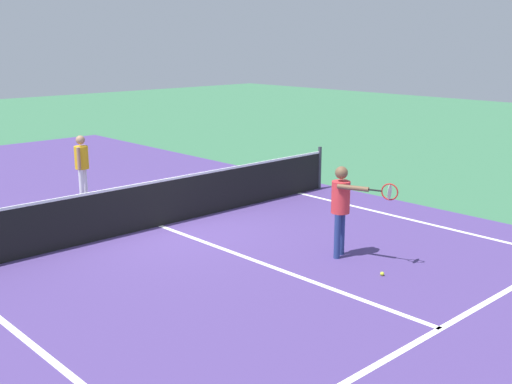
{
  "coord_description": "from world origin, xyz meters",
  "views": [
    {
      "loc": [
        -6.96,
        -10.3,
        3.7
      ],
      "look_at": [
        0.61,
        -2.2,
        1.0
      ],
      "focal_mm": 44.24,
      "sensor_mm": 36.0,
      "label": 1
    }
  ],
  "objects_px": {
    "player_far": "(82,161)",
    "tennis_ball_mid_court": "(382,274)",
    "player_near": "(342,202)",
    "net": "(159,203)"
  },
  "relations": [
    {
      "from": "net",
      "to": "tennis_ball_mid_court",
      "type": "xyz_separation_m",
      "value": [
        1.01,
        -4.74,
        -0.46
      ]
    },
    {
      "from": "player_near",
      "to": "player_far",
      "type": "height_order",
      "value": "player_near"
    },
    {
      "from": "net",
      "to": "player_far",
      "type": "height_order",
      "value": "player_far"
    },
    {
      "from": "player_far",
      "to": "net",
      "type": "bearing_deg",
      "value": -88.41
    },
    {
      "from": "net",
      "to": "tennis_ball_mid_court",
      "type": "height_order",
      "value": "net"
    },
    {
      "from": "player_far",
      "to": "tennis_ball_mid_court",
      "type": "height_order",
      "value": "player_far"
    },
    {
      "from": "player_near",
      "to": "tennis_ball_mid_court",
      "type": "distance_m",
      "value": 1.44
    },
    {
      "from": "net",
      "to": "player_far",
      "type": "distance_m",
      "value": 3.04
    },
    {
      "from": "player_far",
      "to": "tennis_ball_mid_court",
      "type": "xyz_separation_m",
      "value": [
        1.1,
        -7.74,
        -0.9
      ]
    },
    {
      "from": "net",
      "to": "player_near",
      "type": "relative_size",
      "value": 6.12
    }
  ]
}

